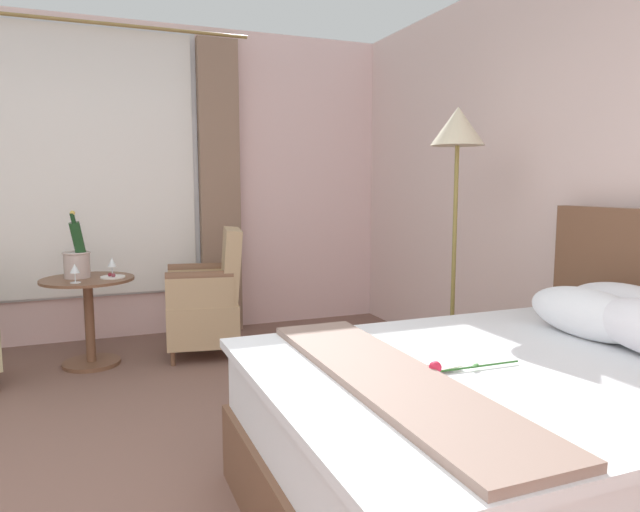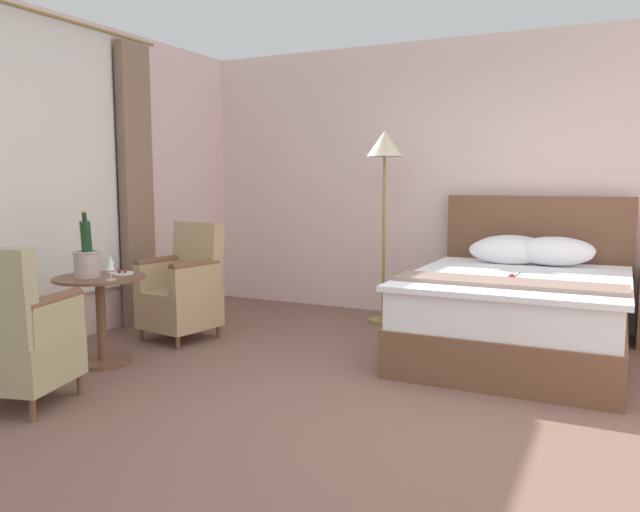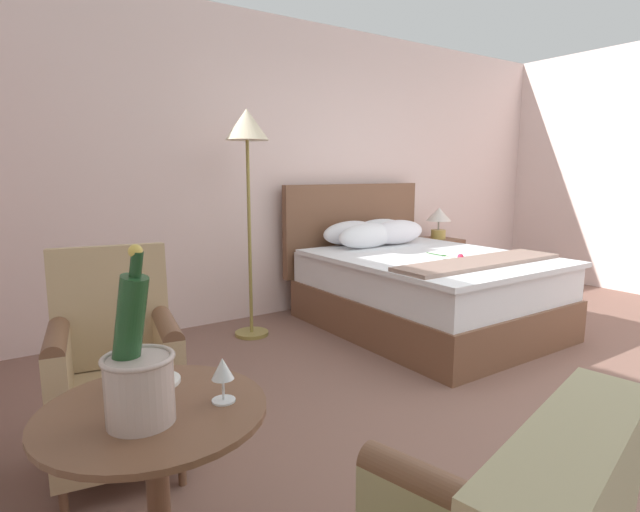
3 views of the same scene
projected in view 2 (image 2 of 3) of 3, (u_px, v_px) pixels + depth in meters
The scene contains 12 objects.
ground_plane at pixel (416, 415), 3.69m from camera, with size 7.93×7.93×0.00m, color brown.
wall_headboard_side at pixel (505, 181), 6.00m from camera, with size 6.55×0.12×2.76m.
wall_window_side at pixel (24, 180), 4.94m from camera, with size 0.27×5.54×2.76m.
bed at pixel (519, 307), 4.96m from camera, with size 1.64×2.08×1.24m.
floor_lamp_brass at pixel (385, 160), 5.93m from camera, with size 0.35×0.35×1.85m.
side_table_round at pixel (101, 312), 4.68m from camera, with size 0.67×0.67×0.67m.
champagne_bucket at pixel (87, 258), 4.60m from camera, with size 0.20×0.20×0.50m.
wine_glass_near_bucket at pixel (110, 267), 4.49m from camera, with size 0.07×0.07×0.14m.
wine_glass_near_edge at pixel (110, 261), 4.83m from camera, with size 0.07×0.07×0.14m.
snack_plate at pixel (122, 273), 4.78m from camera, with size 0.18×0.18×0.04m.
armchair_by_window at pixel (183, 290), 5.44m from camera, with size 0.63×0.66×1.02m.
armchair_facing_bed at pixel (17, 337), 3.76m from camera, with size 0.64×0.68×1.00m.
Camera 2 is at (1.05, -3.44, 1.38)m, focal length 35.00 mm.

